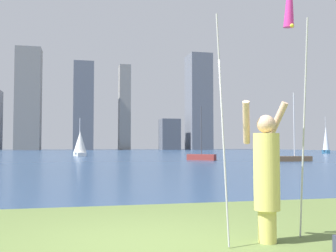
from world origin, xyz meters
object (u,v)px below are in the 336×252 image
object	(u,v)px
sailboat_0	(201,156)
sailboat_3	(326,140)
person	(266,172)
sailboat_2	(295,157)
sailboat_4	(80,144)

from	to	relation	value
sailboat_0	sailboat_3	world-z (taller)	sailboat_3
person	sailboat_2	world-z (taller)	sailboat_2
person	sailboat_4	bearing A→B (deg)	84.74
person	sailboat_0	bearing A→B (deg)	66.05
person	sailboat_2	bearing A→B (deg)	50.85
sailboat_0	sailboat_3	distance (m)	36.14
person	sailboat_4	xyz separation A→B (m)	(-2.07, 43.56, 0.48)
sailboat_0	sailboat_3	size ratio (longest dim) A/B	0.80
sailboat_2	sailboat_3	size ratio (longest dim) A/B	0.95
sailboat_0	sailboat_2	xyz separation A→B (m)	(6.58, -4.05, 0.02)
sailboat_0	sailboat_4	distance (m)	18.35
sailboat_3	sailboat_2	bearing A→B (deg)	-128.43
person	sailboat_0	size ratio (longest dim) A/B	0.41
sailboat_3	sailboat_4	size ratio (longest dim) A/B	1.29
sailboat_3	person	bearing A→B (deg)	-125.14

